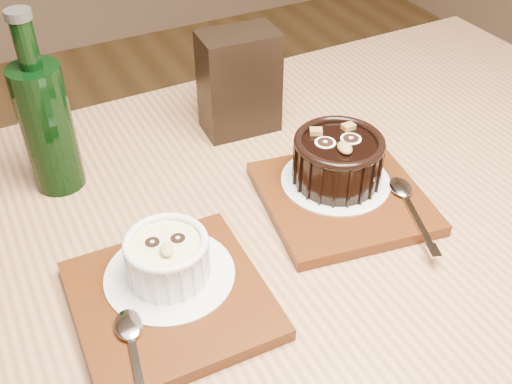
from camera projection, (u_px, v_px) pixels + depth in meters
table at (285, 311)px, 0.70m from camera, size 1.21×0.82×0.75m
tray_left at (171, 300)px, 0.58m from camera, size 0.18×0.18×0.01m
doily_left at (170, 274)px, 0.60m from camera, size 0.13×0.13×0.00m
ramekin_white at (167, 256)px, 0.58m from camera, size 0.08×0.08×0.05m
spoon_left at (135, 355)px, 0.52m from camera, size 0.05×0.14×0.01m
tray_right at (342, 198)px, 0.70m from camera, size 0.21×0.21×0.01m
doily_right at (335, 180)px, 0.71m from camera, size 0.13×0.13×0.00m
ramekin_dark at (338, 158)px, 0.69m from camera, size 0.10×0.10×0.06m
spoon_right at (411, 206)px, 0.67m from camera, size 0.07×0.14×0.01m
condiment_stand at (239, 83)px, 0.79m from camera, size 0.10×0.07×0.14m
green_bottle at (47, 124)px, 0.68m from camera, size 0.06×0.06×0.22m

